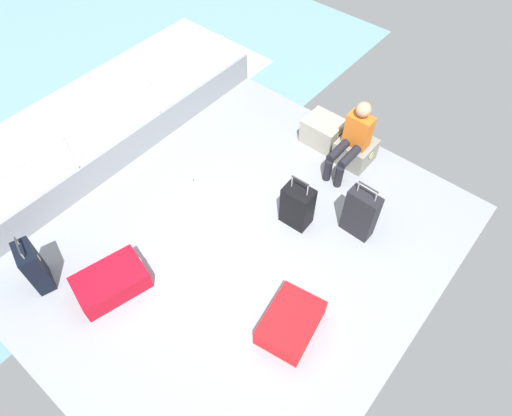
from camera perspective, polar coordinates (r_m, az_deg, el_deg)
ground_plane at (r=5.59m, az=-1.67°, el=-4.84°), size 4.40×5.20×0.06m
gunwale_port at (r=6.52m, az=-16.41°, el=6.93°), size 0.06×5.20×0.45m
railing_port at (r=6.15m, az=-17.59°, el=10.54°), size 0.04×4.20×1.02m
sea_wake at (r=7.87m, az=-22.09°, el=8.54°), size 12.00×12.00×0.01m
cargo_crate_0 at (r=6.67m, az=8.55°, el=9.68°), size 0.57×0.45×0.39m
cargo_crate_1 at (r=6.49m, az=12.53°, el=7.15°), size 0.52×0.47×0.35m
passenger_seated at (r=6.12m, az=12.25°, el=8.68°), size 0.34×0.66×1.05m
suitcase_0 at (r=4.95m, az=4.44°, el=-14.38°), size 0.63×0.79×0.25m
suitcase_1 at (r=5.58m, az=-26.47°, el=-6.74°), size 0.39×0.28×0.78m
suitcase_2 at (r=5.54m, az=13.19°, el=-0.70°), size 0.40×0.20×0.86m
suitcase_3 at (r=5.39m, az=-18.00°, el=-8.99°), size 0.68×0.88×0.27m
suitcase_4 at (r=5.55m, az=5.30°, el=0.27°), size 0.38×0.27×0.79m
paper_cup at (r=6.19m, az=-8.40°, el=3.45°), size 0.08×0.08×0.10m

